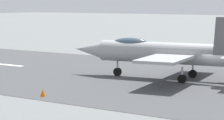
{
  "coord_description": "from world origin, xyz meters",
  "views": [
    {
      "loc": [
        -15.67,
        39.22,
        6.94
      ],
      "look_at": [
        6.69,
        5.44,
        2.2
      ],
      "focal_mm": 80.9,
      "sensor_mm": 36.0,
      "label": 1
    }
  ],
  "objects": [
    {
      "name": "fighter_jet",
      "position": [
        4.77,
        -0.64,
        2.42
      ],
      "size": [
        17.73,
        13.7,
        5.62
      ],
      "color": "#989B9E",
      "rests_on": "ground"
    },
    {
      "name": "runway_strip",
      "position": [
        -0.02,
        0.0,
        0.01
      ],
      "size": [
        240.0,
        26.0,
        0.02
      ],
      "color": "#444547",
      "rests_on": "ground"
    },
    {
      "name": "crew_person",
      "position": [
        16.26,
        -12.1,
        0.87
      ],
      "size": [
        0.32,
        0.7,
        1.74
      ],
      "color": "#1E2338",
      "rests_on": "ground"
    },
    {
      "name": "ground_plane",
      "position": [
        0.0,
        0.0,
        0.0
      ],
      "size": [
        400.0,
        400.0,
        0.0
      ],
      "primitive_type": "plane",
      "color": "slate"
    },
    {
      "name": "marker_cone_mid",
      "position": [
        8.54,
        11.8,
        0.28
      ],
      "size": [
        0.44,
        0.44,
        0.55
      ],
      "primitive_type": "cone",
      "color": "orange",
      "rests_on": "ground"
    }
  ]
}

